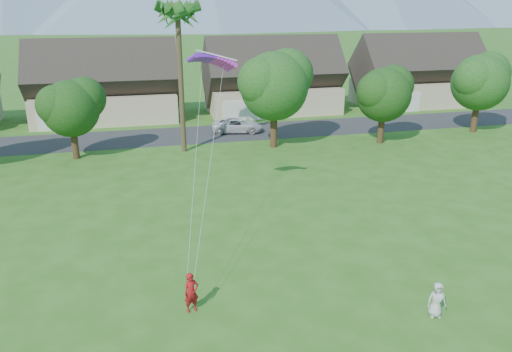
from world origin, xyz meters
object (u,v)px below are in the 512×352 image
object	(u,v)px
kite_flyer	(191,293)
parked_car	(237,125)
parafoil_kite	(213,59)
watcher	(437,300)

from	to	relation	value
kite_flyer	parked_car	xyz separation A→B (m)	(8.05, 29.66, -0.19)
kite_flyer	parafoil_kite	bearing A→B (deg)	58.17
parked_car	watcher	bearing A→B (deg)	-166.50
watcher	parafoil_kite	distance (m)	16.75
parked_car	parafoil_kite	bearing A→B (deg)	175.34
parafoil_kite	watcher	bearing A→B (deg)	-74.16
parafoil_kite	kite_flyer	bearing A→B (deg)	-119.36
kite_flyer	parked_car	size ratio (longest dim) A/B	0.35
watcher	parafoil_kite	world-z (taller)	parafoil_kite
kite_flyer	parked_car	bearing A→B (deg)	58.40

